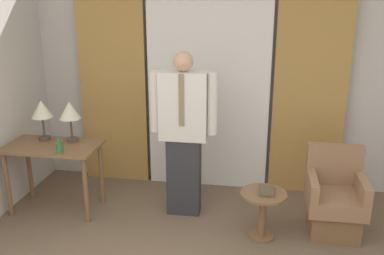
% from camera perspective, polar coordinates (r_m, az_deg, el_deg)
% --- Properties ---
extents(wall_back, '(10.00, 0.06, 2.70)m').
position_cam_1_polar(wall_back, '(5.26, 2.35, 6.56)').
color(wall_back, beige).
rests_on(wall_back, ground_plane).
extents(curtain_sheer_center, '(1.46, 0.06, 2.58)m').
position_cam_1_polar(curtain_sheer_center, '(5.15, 2.17, 5.62)').
color(curtain_sheer_center, white).
rests_on(curtain_sheer_center, ground_plane).
extents(curtain_drape_left, '(0.84, 0.06, 2.58)m').
position_cam_1_polar(curtain_drape_left, '(5.42, -10.50, 5.96)').
color(curtain_drape_left, '#B28442').
rests_on(curtain_drape_left, ground_plane).
extents(curtain_drape_right, '(0.84, 0.06, 2.58)m').
position_cam_1_polar(curtain_drape_right, '(5.15, 15.49, 4.98)').
color(curtain_drape_right, '#B28442').
rests_on(curtain_drape_right, ground_plane).
extents(desk, '(1.02, 0.58, 0.77)m').
position_cam_1_polar(desk, '(4.95, -17.98, -3.65)').
color(desk, brown).
rests_on(desk, ground_plane).
extents(table_lamp_left, '(0.23, 0.23, 0.46)m').
position_cam_1_polar(table_lamp_left, '(5.01, -19.40, 2.11)').
color(table_lamp_left, '#4C4238').
rests_on(table_lamp_left, desk).
extents(table_lamp_right, '(0.23, 0.23, 0.46)m').
position_cam_1_polar(table_lamp_right, '(4.87, -15.98, 1.99)').
color(table_lamp_right, '#4C4238').
rests_on(table_lamp_right, desk).
extents(bottle_near_edge, '(0.07, 0.07, 0.16)m').
position_cam_1_polar(bottle_near_edge, '(4.63, -17.25, -2.47)').
color(bottle_near_edge, '#336638').
rests_on(bottle_near_edge, desk).
extents(person, '(0.72, 0.24, 1.80)m').
position_cam_1_polar(person, '(4.52, -1.12, -0.26)').
color(person, '#2D2D33').
rests_on(person, ground_plane).
extents(armchair, '(0.56, 0.58, 0.87)m').
position_cam_1_polar(armchair, '(4.64, 18.44, -9.33)').
color(armchair, brown).
rests_on(armchair, ground_plane).
extents(side_table, '(0.46, 0.46, 0.49)m').
position_cam_1_polar(side_table, '(4.35, 9.44, -10.43)').
color(side_table, brown).
rests_on(side_table, ground_plane).
extents(book, '(0.14, 0.23, 0.03)m').
position_cam_1_polar(book, '(4.28, 9.92, -8.32)').
color(book, brown).
rests_on(book, side_table).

